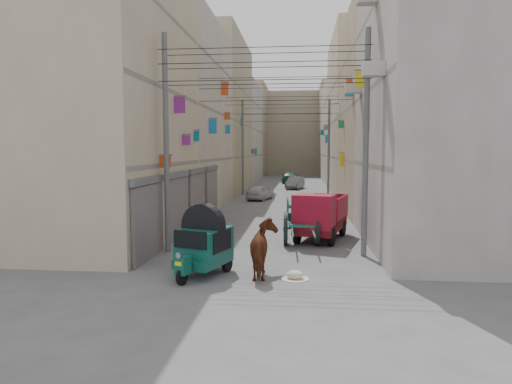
# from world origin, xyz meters

# --- Properties ---
(ground) EXTENTS (140.00, 140.00, 0.00)m
(ground) POSITION_xyz_m (0.00, 0.00, 0.00)
(ground) COLOR #4D4E50
(ground) RESTS_ON ground
(building_row_left) EXTENTS (8.00, 62.00, 14.00)m
(building_row_left) POSITION_xyz_m (-8.00, 34.13, 6.46)
(building_row_left) COLOR #BAAF8C
(building_row_left) RESTS_ON ground
(building_row_right) EXTENTS (8.00, 62.00, 14.00)m
(building_row_right) POSITION_xyz_m (8.00, 34.13, 6.46)
(building_row_right) COLOR #ADA7A1
(building_row_right) RESTS_ON ground
(end_cap_building) EXTENTS (22.00, 10.00, 13.00)m
(end_cap_building) POSITION_xyz_m (0.00, 66.00, 6.50)
(end_cap_building) COLOR gray
(end_cap_building) RESTS_ON ground
(shutters_left) EXTENTS (0.18, 14.40, 2.88)m
(shutters_left) POSITION_xyz_m (-3.92, 10.38, 1.49)
(shutters_left) COLOR #47474B
(shutters_left) RESTS_ON ground
(signboards) EXTENTS (8.22, 40.52, 5.67)m
(signboards) POSITION_xyz_m (-0.01, 21.66, 3.43)
(signboards) COLOR #1A7BB7
(signboards) RESTS_ON ground
(ac_units) EXTENTS (0.70, 6.55, 3.35)m
(ac_units) POSITION_xyz_m (3.65, 7.67, 7.43)
(ac_units) COLOR #B4ADA2
(ac_units) RESTS_ON ground
(utility_poles) EXTENTS (7.40, 22.20, 8.00)m
(utility_poles) POSITION_xyz_m (0.00, 17.00, 4.00)
(utility_poles) COLOR #575759
(utility_poles) RESTS_ON ground
(overhead_cables) EXTENTS (7.40, 22.52, 1.12)m
(overhead_cables) POSITION_xyz_m (0.00, 14.40, 6.77)
(overhead_cables) COLOR black
(overhead_cables) RESTS_ON ground
(auto_rickshaw) EXTENTS (1.80, 2.44, 1.66)m
(auto_rickshaw) POSITION_xyz_m (-1.59, 3.01, 0.98)
(auto_rickshaw) COLOR black
(auto_rickshaw) RESTS_ON ground
(tonga_cart) EXTENTS (1.47, 3.04, 1.35)m
(tonga_cart) POSITION_xyz_m (1.37, 7.63, 0.70)
(tonga_cart) COLOR black
(tonga_cart) RESTS_ON ground
(mini_truck) EXTENTS (2.51, 3.91, 2.03)m
(mini_truck) POSITION_xyz_m (2.09, 8.54, 0.97)
(mini_truck) COLOR black
(mini_truck) RESTS_ON ground
(second_cart) EXTENTS (1.54, 1.39, 1.30)m
(second_cart) POSITION_xyz_m (1.31, 14.64, 0.69)
(second_cart) COLOR #145A46
(second_cart) RESTS_ON ground
(feed_sack) EXTENTS (0.51, 0.41, 0.26)m
(feed_sack) POSITION_xyz_m (1.19, 2.79, 0.13)
(feed_sack) COLOR beige
(feed_sack) RESTS_ON ground
(horse) EXTENTS (1.12, 2.07, 1.68)m
(horse) POSITION_xyz_m (0.28, 3.00, 0.84)
(horse) COLOR #5F2B16
(horse) RESTS_ON ground
(distant_car_white) EXTENTS (2.19, 3.60, 1.15)m
(distant_car_white) POSITION_xyz_m (-1.79, 24.32, 0.57)
(distant_car_white) COLOR silver
(distant_car_white) RESTS_ON ground
(distant_car_grey) EXTENTS (1.96, 3.78, 1.19)m
(distant_car_grey) POSITION_xyz_m (0.74, 34.74, 0.59)
(distant_car_grey) COLOR #4C504D
(distant_car_grey) RESTS_ON ground
(distant_car_green) EXTENTS (1.78, 4.37, 1.27)m
(distant_car_green) POSITION_xyz_m (0.03, 42.86, 0.63)
(distant_car_green) COLOR #1C5242
(distant_car_green) RESTS_ON ground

